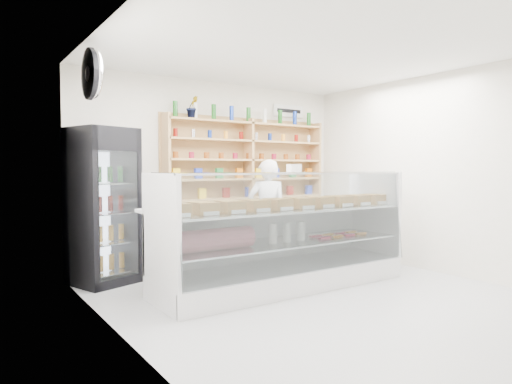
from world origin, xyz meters
TOP-DOWN VIEW (x-y plane):
  - room at (0.00, 0.00)m, footprint 5.00×5.00m
  - display_counter at (-0.05, 0.71)m, footprint 3.28×0.98m
  - shop_worker at (0.45, 1.77)m, footprint 0.69×0.58m
  - drinks_cooler at (-1.85, 2.14)m, footprint 0.90×0.88m
  - wall_shelving at (0.50, 2.34)m, footprint 2.84×0.28m
  - potted_plant at (-0.48, 2.34)m, footprint 0.19×0.16m
  - security_mirror at (-2.17, 1.20)m, footprint 0.15×0.50m
  - wall_sign at (1.40, 2.47)m, footprint 0.62×0.03m

SIDE VIEW (x-z plane):
  - display_counter at x=-0.05m, z-range -0.33..1.10m
  - shop_worker at x=0.45m, z-range 0.00..1.60m
  - drinks_cooler at x=-1.85m, z-range 0.00..1.98m
  - room at x=0.00m, z-range -1.10..3.90m
  - wall_shelving at x=0.50m, z-range 0.93..2.26m
  - potted_plant at x=-0.48m, z-range 2.20..2.53m
  - security_mirror at x=-2.17m, z-range 2.20..2.70m
  - wall_sign at x=1.40m, z-range 2.35..2.55m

